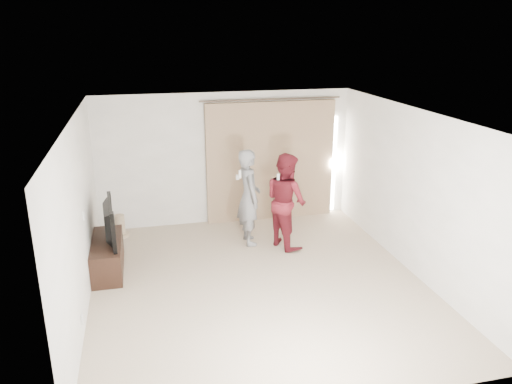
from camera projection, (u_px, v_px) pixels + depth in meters
floor at (259, 284)px, 7.69m from camera, size 5.50×5.50×0.00m
wall_back at (226, 159)px, 9.82m from camera, size 5.00×0.04×2.60m
wall_left at (79, 219)px, 6.73m from camera, size 0.04×5.50×2.60m
ceiling at (259, 116)px, 6.87m from camera, size 5.00×5.50×0.01m
curtain at (271, 161)px, 9.98m from camera, size 2.80×0.11×2.46m
tv_console at (108, 256)px, 8.05m from camera, size 0.46×1.34×0.51m
tv at (104, 222)px, 7.86m from camera, size 0.24×1.14×0.65m
scratching_post at (120, 228)px, 9.39m from camera, size 0.32×0.32×0.42m
person_man at (249, 197)px, 8.90m from camera, size 0.45×0.66×1.75m
person_woman at (286, 200)px, 8.80m from camera, size 0.89×1.00×1.71m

